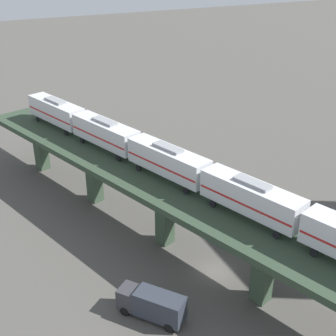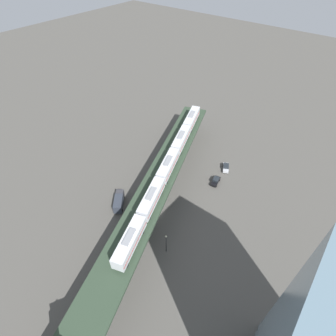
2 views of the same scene
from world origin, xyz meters
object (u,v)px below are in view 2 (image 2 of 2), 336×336
at_px(street_lamp, 166,242).
at_px(street_car_silver, 226,167).
at_px(subway_train, 168,165).
at_px(delivery_truck, 119,201).
at_px(street_car_black, 216,181).

bearing_deg(street_lamp, street_car_silver, -85.01).
distance_m(subway_train, delivery_truck, 17.71).
distance_m(delivery_truck, street_lamp, 20.22).
bearing_deg(street_car_silver, subway_train, 65.60).
distance_m(street_car_silver, street_lamp, 35.97).
distance_m(street_car_silver, delivery_truck, 36.76).
height_order(subway_train, street_car_silver, subway_train).
height_order(subway_train, street_lamp, subway_train).
bearing_deg(delivery_truck, street_car_black, -124.45).
relative_size(subway_train, street_lamp, 8.61).
relative_size(street_car_silver, delivery_truck, 0.68).
xyz_separation_m(subway_train, street_car_silver, (-8.95, -19.74, -10.03)).
relative_size(subway_train, street_car_black, 12.84).
relative_size(subway_train, delivery_truck, 8.53).
xyz_separation_m(street_car_black, street_lamp, (-2.55, 28.20, 3.17)).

